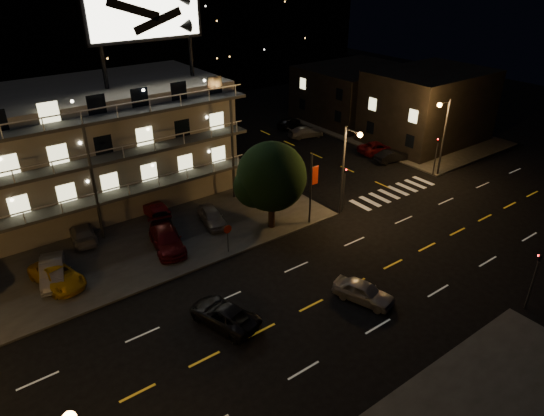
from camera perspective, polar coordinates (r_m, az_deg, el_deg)
ground at (r=33.58m, az=7.26°, el=-10.03°), size 140.00×140.00×0.00m
curb_nw at (r=43.96m, az=-25.62°, el=-2.88°), size 44.00×24.00×0.15m
curb_ne at (r=65.69m, az=14.56°, el=8.73°), size 16.00×24.00×0.15m
motel at (r=46.03m, az=-23.23°, el=6.27°), size 28.00×13.80×18.10m
side_bldg_front at (r=62.20m, az=17.85°, el=11.29°), size 14.06×10.00×8.50m
side_bldg_back at (r=69.78m, az=9.78°, el=13.24°), size 14.06×12.00×7.00m
streetlight_nc at (r=41.30m, az=8.77°, el=5.35°), size 0.44×1.92×8.00m
streetlight_ne at (r=51.60m, az=19.46°, el=8.65°), size 1.92×0.44×8.00m
signal_nw at (r=42.93m, az=8.49°, el=2.78°), size 0.20×0.27×4.60m
signal_sw at (r=34.77m, az=28.51°, el=-7.01°), size 0.20×0.27×4.60m
signal_ne at (r=52.36m, az=18.78°, el=6.23°), size 0.27×0.20×4.60m
banner_north at (r=40.04m, az=4.66°, el=2.47°), size 0.83×0.16×6.40m
stop_sign at (r=36.72m, az=-5.23°, el=-3.08°), size 0.91×0.11×2.61m
tree at (r=38.74m, az=-0.13°, el=3.48°), size 5.87×5.66×7.40m
lot_car_1 at (r=37.23m, az=-24.42°, el=-6.80°), size 2.61×4.64×1.45m
lot_car_2 at (r=36.73m, az=-23.95°, el=-7.30°), size 3.26×5.19×1.34m
lot_car_3 at (r=38.37m, az=-12.28°, el=-3.60°), size 3.18×5.53×1.51m
lot_car_4 at (r=41.13m, az=-7.09°, el=-0.99°), size 2.39×4.29×1.38m
lot_car_7 at (r=41.44m, az=-21.45°, el=-2.70°), size 2.36×4.65×1.29m
lot_car_8 at (r=41.66m, az=-12.81°, el=-1.21°), size 2.51×3.97×1.26m
lot_car_9 at (r=43.34m, az=-13.75°, el=-0.14°), size 1.63×3.90×1.25m
side_car_0 at (r=55.48m, az=13.93°, el=5.96°), size 4.16×2.10×1.31m
side_car_1 at (r=57.64m, az=12.34°, el=6.96°), size 5.11×3.13×1.32m
side_car_2 at (r=61.72m, az=3.99°, el=8.92°), size 4.85×2.85×1.32m
side_car_3 at (r=65.38m, az=1.99°, el=10.06°), size 4.19×2.62×1.33m
road_car_east at (r=32.95m, az=10.71°, el=-9.66°), size 2.86×4.40×1.39m
road_car_west at (r=30.80m, az=-5.68°, el=-12.37°), size 3.38×5.19×1.33m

